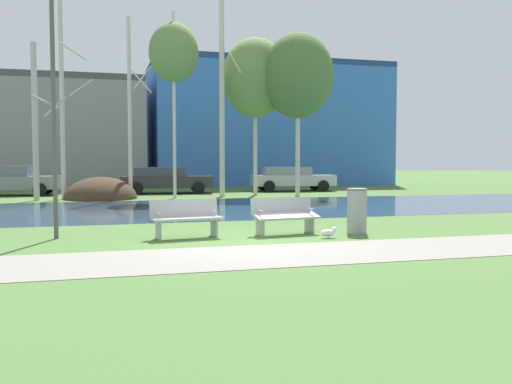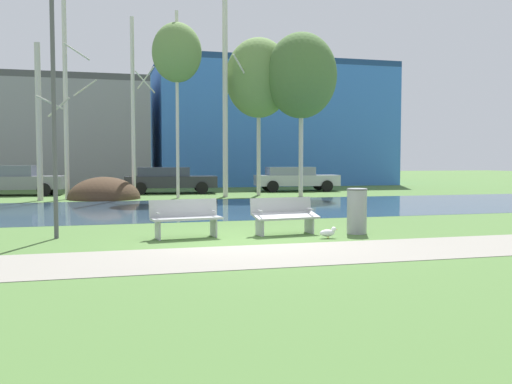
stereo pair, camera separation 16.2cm
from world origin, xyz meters
name	(u,v)px [view 2 (the right image)]	position (x,y,z in m)	size (l,w,h in m)	color
ground_plane	(185,205)	(0.00, 10.00, 0.00)	(120.00, 120.00, 0.00)	#476B33
paved_path_strip	(270,255)	(0.00, -1.80, 0.01)	(60.00, 2.47, 0.01)	gray
river_band	(190,208)	(0.00, 8.55, 0.00)	(80.00, 8.89, 0.01)	#2D475B
soil_mound	(104,199)	(-3.05, 14.72, 0.00)	(3.26, 3.38, 2.01)	#423021
bench_left	(186,217)	(-1.20, 0.95, 0.47)	(1.66, 0.77, 0.87)	#9EA0A3
bench_right	(284,215)	(1.17, 0.95, 0.47)	(1.66, 0.77, 0.87)	#9EA0A3
trash_bin	(357,210)	(2.90, 0.62, 0.57)	(0.50, 0.50, 1.09)	gray
seagull	(328,233)	(1.92, 0.03, 0.13)	(0.43, 0.16, 0.26)	white
streetlamp	(53,55)	(-4.05, 1.62, 4.11)	(0.32, 0.32, 6.30)	#4C4C51
birch_far_left	(40,121)	(-5.71, 14.28, 3.46)	(1.46, 2.35, 6.84)	#BCB7A8
birch_left	(66,96)	(-4.62, 14.83, 4.64)	(1.48, 2.45, 9.17)	beige
birch_center_left	(133,107)	(-1.67, 15.01, 4.25)	(1.12, 2.01, 8.38)	beige
birch_center	(177,53)	(0.28, 14.29, 6.68)	(2.27, 2.27, 8.60)	beige
birch_center_right	(226,97)	(2.66, 14.72, 4.79)	(1.51, 2.60, 9.47)	beige
birch_right	(259,78)	(4.47, 15.36, 5.85)	(3.30, 3.30, 7.84)	beige
birch_far_right	(301,76)	(6.22, 13.97, 5.83)	(3.43, 3.43, 7.91)	beige
parked_van_nearest_grey	(13,180)	(-7.45, 18.45, 0.79)	(4.79, 2.37, 1.50)	slate
parked_sedan_second_dark	(169,179)	(0.29, 18.15, 0.75)	(4.93, 2.40, 1.39)	#282B30
parked_hatch_third_silver	(295,178)	(7.43, 18.37, 0.74)	(4.83, 2.28, 1.38)	#B2B5BC
building_grey_warehouse	(10,133)	(-9.02, 28.03, 3.54)	(17.61, 8.37, 7.08)	gray
building_blue_store	(268,126)	(8.78, 28.39, 4.33)	(16.66, 9.44, 8.66)	#3870C6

